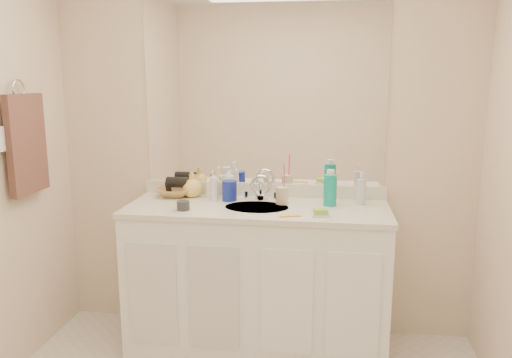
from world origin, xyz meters
The scene contains 24 objects.
wall_back centered at (0.00, 1.30, 1.20)m, with size 2.60×0.02×2.40m, color beige.
vanity_cabinet centered at (0.00, 1.02, 0.42)m, with size 1.50×0.55×0.85m, color white.
countertop centered at (0.00, 1.02, 0.86)m, with size 1.52×0.57×0.03m, color silver.
backsplash centered at (0.00, 1.29, 0.92)m, with size 1.52×0.03×0.08m, color silver.
sink_basin centered at (0.00, 1.00, 0.87)m, with size 0.37×0.37×0.02m, color beige.
faucet centered at (0.00, 1.18, 0.94)m, with size 0.02×0.02×0.11m, color silver.
mirror centered at (0.00, 1.29, 1.56)m, with size 1.48×0.01×1.20m, color white.
blue_mug centered at (-0.18, 1.13, 0.94)m, with size 0.09×0.09×0.12m, color #162798.
tan_cup centered at (0.14, 1.10, 0.93)m, with size 0.07×0.07×0.10m, color beige.
toothbrush centered at (0.15, 1.10, 1.03)m, with size 0.01×0.01×0.18m, color #FF4384.
mouthwash_bottle centered at (0.42, 1.10, 0.97)m, with size 0.08×0.08×0.18m, color #0D9D8D.
clear_pump_bottle centered at (0.60, 1.16, 0.95)m, with size 0.06×0.06×0.15m, color silver.
soap_dish centered at (0.37, 0.86, 0.89)m, with size 0.09×0.08×0.01m, color silver.
green_soap centered at (0.37, 0.86, 0.90)m, with size 0.07×0.05×0.03m, color #88C32F.
orange_comb centered at (0.21, 0.83, 0.88)m, with size 0.12×0.02×0.00m, color orange.
dark_jar centered at (-0.40, 0.88, 0.91)m, with size 0.07×0.07×0.05m, color #2E2F35.
extra_white_bottle centered at (-0.27, 1.11, 0.95)m, with size 0.05×0.05×0.14m, color white.
soap_bottle_white centered at (-0.20, 1.20, 0.98)m, with size 0.08×0.08×0.20m, color white.
soap_bottle_cream centered at (-0.31, 1.22, 0.96)m, with size 0.07×0.07×0.16m, color #FFEECF.
soap_bottle_yellow centered at (-0.43, 1.20, 0.96)m, with size 0.12×0.12×0.16m, color #F1CE5D.
wicker_basket centered at (-0.55, 1.20, 0.91)m, with size 0.22×0.22×0.05m, color #A67B43.
hair_dryer centered at (-0.53, 1.20, 0.97)m, with size 0.07×0.07×0.14m, color black.
towel_ring centered at (-1.27, 0.77, 1.55)m, with size 0.11×0.11×0.01m, color silver.
hand_towel centered at (-1.25, 0.77, 1.25)m, with size 0.04×0.32×0.55m, color #3F2722.
Camera 1 is at (0.39, -1.75, 1.60)m, focal length 35.00 mm.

